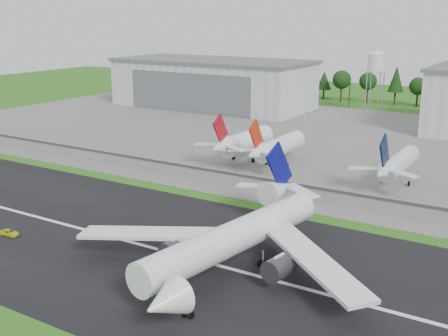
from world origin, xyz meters
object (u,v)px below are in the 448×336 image
Objects in this scene: main_airliner at (233,246)px; parked_jet_red_a at (241,142)px; parked_jet_red_b at (275,147)px; parked_jet_navy at (396,164)px; ground_vehicle at (9,233)px.

main_airliner reaches higher than parked_jet_red_a.
parked_jet_red_a is 1.00× the size of parked_jet_red_b.
main_airliner reaches higher than parked_jet_red_b.
ground_vehicle is at bearing -126.82° from parked_jet_navy.
parked_jet_navy is at bearing -41.91° from ground_vehicle.
parked_jet_navy is at bearing -0.10° from parked_jet_red_a.
parked_jet_red_a is at bearing -12.83° from ground_vehicle.
parked_jet_red_a is (10.49, 77.09, 5.71)m from ground_vehicle.
parked_jet_red_b is (22.05, 77.05, 5.42)m from ground_vehicle.
parked_jet_red_a is at bearing 179.80° from parked_jet_red_b.
parked_jet_red_a is at bearing 179.90° from parked_jet_navy.
main_airliner is 71.67m from parked_jet_red_b.
parked_jet_navy is (35.60, -0.04, -0.22)m from parked_jet_red_b.
parked_jet_navy is (47.16, -0.08, -0.52)m from parked_jet_red_a.
main_airliner is 1.89× the size of parked_jet_navy.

